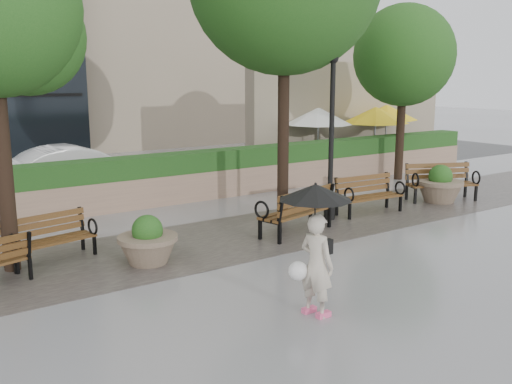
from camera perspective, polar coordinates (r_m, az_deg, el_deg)
ground at (r=10.57m, az=9.92°, el=-7.56°), size 100.00×100.00×0.00m
cobble_strip at (r=12.76m, az=0.39°, el=-4.04°), size 28.00×3.20×0.01m
hedge_wall at (r=15.97m, az=-7.93°, el=1.42°), size 24.00×0.80×1.35m
cafe_wall at (r=23.84m, az=9.44°, el=7.87°), size 10.00×0.60×4.00m
cafe_hedge at (r=22.10m, az=12.36°, el=3.45°), size 8.00×0.50×0.90m
asphalt_street at (r=19.68m, az=-13.19°, el=1.14°), size 40.00×7.00×0.00m
bench_1 at (r=11.40m, az=-19.82°, el=-5.29°), size 1.72×0.94×0.87m
bench_2 at (r=12.63m, az=4.06°, el=-2.82°), size 2.03×1.19×1.03m
bench_3 at (r=14.72m, az=11.23°, el=-1.06°), size 1.82×0.83×0.95m
bench_4 at (r=16.78m, az=18.01°, el=0.20°), size 2.05×1.47×1.03m
planter_left at (r=10.76m, az=-10.76°, el=-5.21°), size 1.11×1.11×0.93m
planter_right at (r=16.54m, az=17.90°, el=0.42°), size 1.25×1.25×1.05m
lamppost at (r=13.74m, az=7.52°, el=4.33°), size 0.28×0.28×3.95m
tree_2 at (r=19.90m, az=14.70°, el=12.75°), size 3.41×3.30×5.76m
patio_umb_white at (r=21.20m, az=6.26°, el=7.50°), size 2.50×2.50×2.30m
patio_umb_yellow_a at (r=22.15m, az=11.88°, el=7.49°), size 2.50×2.50×2.30m
patio_umb_yellow_b at (r=24.02m, az=12.94°, el=7.73°), size 2.50×2.50×2.30m
car_right at (r=17.94m, az=-17.39°, el=2.24°), size 4.38×1.72×1.42m
pedestrian at (r=8.17m, az=5.99°, el=-4.47°), size 1.05×1.05×1.93m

